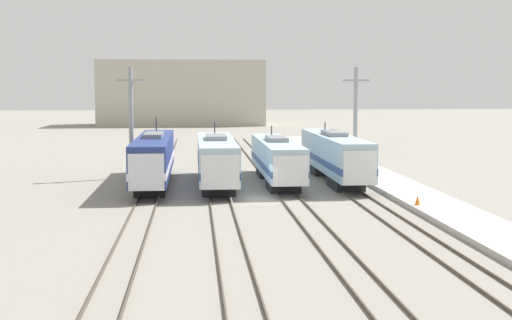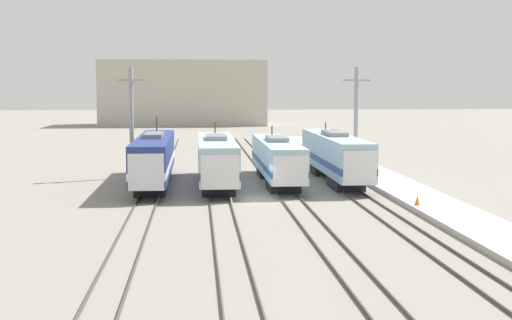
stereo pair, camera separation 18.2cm
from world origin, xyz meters
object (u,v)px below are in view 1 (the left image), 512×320
locomotive_far_left (154,159)px  locomotive_far_right (335,156)px  locomotive_center_right (277,160)px  catenary_tower_left (131,121)px  traffic_cone (418,200)px  locomotive_center_left (216,160)px  catenary_tower_right (356,120)px

locomotive_far_left → locomotive_far_right: 15.48m
locomotive_center_right → catenary_tower_left: 13.78m
locomotive_center_right → locomotive_far_right: 5.24m
traffic_cone → locomotive_center_right: bearing=119.7°
locomotive_center_left → locomotive_far_right: locomotive_center_left is taller
catenary_tower_right → traffic_cone: catenary_tower_right is taller
locomotive_far_left → traffic_cone: size_ratio=29.88×
locomotive_center_right → locomotive_far_right: (5.14, 1.01, 0.17)m
locomotive_center_right → traffic_cone: size_ratio=27.32×
locomotive_center_left → traffic_cone: (12.91, -12.50, -1.49)m
locomotive_center_right → catenary_tower_right: catenary_tower_right is taller
locomotive_center_right → locomotive_far_left: bearing=-177.4°
locomotive_center_right → catenary_tower_right: bearing=32.1°
locomotive_far_right → locomotive_far_left: bearing=-174.5°
locomotive_far_right → catenary_tower_right: (2.62, 3.86, 2.88)m
locomotive_center_left → catenary_tower_left: catenary_tower_left is taller
catenary_tower_right → traffic_cone: (0.01, -18.49, -4.43)m
catenary_tower_left → catenary_tower_right: same height
locomotive_far_right → locomotive_center_left: bearing=-168.3°
locomotive_center_left → locomotive_far_left: bearing=172.9°
catenary_tower_right → locomotive_far_right: bearing=-124.2°
locomotive_center_right → traffic_cone: bearing=-60.3°
locomotive_center_left → locomotive_center_right: 5.26m
locomotive_far_left → locomotive_center_left: 5.18m
locomotive_center_left → locomotive_center_right: bearing=12.2°
locomotive_center_right → locomotive_far_right: bearing=11.1°
locomotive_center_left → traffic_cone: 18.03m
locomotive_center_left → locomotive_far_right: size_ratio=0.90×
locomotive_far_left → catenary_tower_left: size_ratio=1.98×
catenary_tower_left → locomotive_center_left: bearing=-39.0°
catenary_tower_left → traffic_cone: (20.29, -18.49, -4.43)m
catenary_tower_right → traffic_cone: bearing=-90.0°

